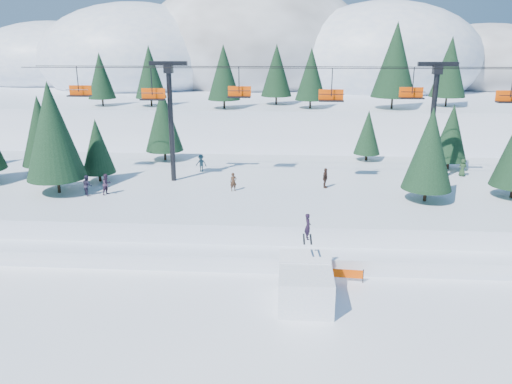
# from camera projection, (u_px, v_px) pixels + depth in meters

# --- Properties ---
(ground) EXTENTS (160.00, 160.00, 0.00)m
(ground) POSITION_uv_depth(u_px,v_px,m) (265.00, 315.00, 27.29)
(ground) COLOR white
(ground) RESTS_ON ground
(mid_shelf) EXTENTS (70.00, 22.00, 2.50)m
(mid_shelf) POSITION_uv_depth(u_px,v_px,m) (275.00, 196.00, 44.12)
(mid_shelf) COLOR white
(mid_shelf) RESTS_ON ground
(berm) EXTENTS (70.00, 6.00, 1.10)m
(berm) POSITION_uv_depth(u_px,v_px,m) (271.00, 248.00, 34.78)
(berm) COLOR white
(berm) RESTS_ON ground
(mountain_ridge) EXTENTS (119.00, 60.00, 26.46)m
(mountain_ridge) POSITION_uv_depth(u_px,v_px,m) (257.00, 67.00, 94.88)
(mountain_ridge) COLOR white
(mountain_ridge) RESTS_ON ground
(jump_kicker) EXTENTS (3.01, 4.29, 4.89)m
(jump_kicker) POSITION_uv_depth(u_px,v_px,m) (305.00, 285.00, 28.23)
(jump_kicker) COLOR white
(jump_kicker) RESTS_ON ground
(chairlift) EXTENTS (46.00, 3.21, 10.28)m
(chairlift) POSITION_uv_depth(u_px,v_px,m) (295.00, 104.00, 41.73)
(chairlift) COLOR black
(chairlift) RESTS_ON mid_shelf
(conifer_stand) EXTENTS (62.37, 16.95, 8.98)m
(conifer_stand) POSITION_uv_depth(u_px,v_px,m) (280.00, 133.00, 42.78)
(conifer_stand) COLOR black
(conifer_stand) RESTS_ON mid_shelf
(distant_skiers) EXTENTS (32.89, 9.01, 1.71)m
(distant_skiers) POSITION_uv_depth(u_px,v_px,m) (224.00, 175.00, 42.76)
(distant_skiers) COLOR #262338
(distant_skiers) RESTS_ON mid_shelf
(banner_near) EXTENTS (2.85, 0.28, 0.90)m
(banner_near) POSITION_uv_depth(u_px,v_px,m) (340.00, 273.00, 30.95)
(banner_near) COLOR black
(banner_near) RESTS_ON ground
(banner_far) EXTENTS (2.76, 0.81, 0.90)m
(banner_far) POSITION_uv_depth(u_px,v_px,m) (449.00, 268.00, 31.64)
(banner_far) COLOR black
(banner_far) RESTS_ON ground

